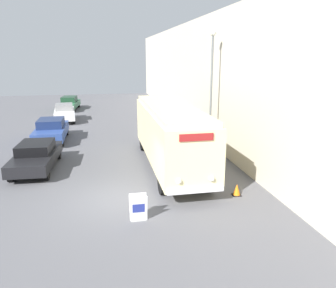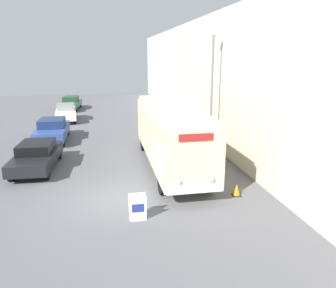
{
  "view_description": "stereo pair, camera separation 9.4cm",
  "coord_description": "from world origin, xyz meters",
  "px_view_note": "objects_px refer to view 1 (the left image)",
  "views": [
    {
      "loc": [
        -0.39,
        -12.62,
        5.75
      ],
      "look_at": [
        2.38,
        1.32,
        1.93
      ],
      "focal_mm": 35.0,
      "sensor_mm": 36.0,
      "label": 1
    },
    {
      "loc": [
        -0.3,
        -12.64,
        5.75
      ],
      "look_at": [
        2.38,
        1.32,
        1.93
      ],
      "focal_mm": 35.0,
      "sensor_mm": 36.0,
      "label": 2
    }
  ],
  "objects_px": {
    "parked_car_distant": "(69,103)",
    "traffic_cone": "(237,190)",
    "parked_car_near": "(36,156)",
    "parked_car_far": "(65,113)",
    "sign_board": "(138,208)",
    "streetlamp": "(212,77)",
    "parked_car_mid": "(51,130)",
    "vintage_bus": "(170,132)"
  },
  "relations": [
    {
      "from": "sign_board",
      "to": "parked_car_far",
      "type": "height_order",
      "value": "parked_car_far"
    },
    {
      "from": "sign_board",
      "to": "traffic_cone",
      "type": "relative_size",
      "value": 1.95
    },
    {
      "from": "parked_car_distant",
      "to": "traffic_cone",
      "type": "xyz_separation_m",
      "value": [
        9.06,
        -25.39,
        -0.48
      ]
    },
    {
      "from": "vintage_bus",
      "to": "streetlamp",
      "type": "height_order",
      "value": "streetlamp"
    },
    {
      "from": "vintage_bus",
      "to": "sign_board",
      "type": "xyz_separation_m",
      "value": [
        -2.32,
        -5.64,
        -1.4
      ]
    },
    {
      "from": "streetlamp",
      "to": "parked_car_distant",
      "type": "height_order",
      "value": "streetlamp"
    },
    {
      "from": "vintage_bus",
      "to": "sign_board",
      "type": "distance_m",
      "value": 6.26
    },
    {
      "from": "parked_car_near",
      "to": "traffic_cone",
      "type": "relative_size",
      "value": 9.47
    },
    {
      "from": "vintage_bus",
      "to": "parked_car_mid",
      "type": "height_order",
      "value": "vintage_bus"
    },
    {
      "from": "vintage_bus",
      "to": "streetlamp",
      "type": "bearing_deg",
      "value": 35.0
    },
    {
      "from": "traffic_cone",
      "to": "parked_car_mid",
      "type": "bearing_deg",
      "value": 128.72
    },
    {
      "from": "streetlamp",
      "to": "parked_car_near",
      "type": "distance_m",
      "value": 10.57
    },
    {
      "from": "streetlamp",
      "to": "traffic_cone",
      "type": "height_order",
      "value": "streetlamp"
    },
    {
      "from": "vintage_bus",
      "to": "parked_car_mid",
      "type": "relative_size",
      "value": 2.1
    },
    {
      "from": "parked_car_far",
      "to": "traffic_cone",
      "type": "height_order",
      "value": "parked_car_far"
    },
    {
      "from": "sign_board",
      "to": "parked_car_near",
      "type": "bearing_deg",
      "value": 124.91
    },
    {
      "from": "parked_car_near",
      "to": "parked_car_far",
      "type": "bearing_deg",
      "value": 92.25
    },
    {
      "from": "parked_car_near",
      "to": "parked_car_distant",
      "type": "xyz_separation_m",
      "value": [
        -0.09,
        20.16,
        -0.0
      ]
    },
    {
      "from": "vintage_bus",
      "to": "traffic_cone",
      "type": "distance_m",
      "value": 4.98
    },
    {
      "from": "parked_car_distant",
      "to": "traffic_cone",
      "type": "height_order",
      "value": "parked_car_distant"
    },
    {
      "from": "parked_car_far",
      "to": "sign_board",
      "type": "bearing_deg",
      "value": -82.46
    },
    {
      "from": "sign_board",
      "to": "streetlamp",
      "type": "xyz_separation_m",
      "value": [
        5.17,
        7.63,
        4.11
      ]
    },
    {
      "from": "parked_car_near",
      "to": "parked_car_far",
      "type": "relative_size",
      "value": 1.11
    },
    {
      "from": "streetlamp",
      "to": "parked_car_near",
      "type": "bearing_deg",
      "value": -174.1
    },
    {
      "from": "parked_car_far",
      "to": "traffic_cone",
      "type": "distance_m",
      "value": 20.51
    },
    {
      "from": "sign_board",
      "to": "parked_car_far",
      "type": "xyz_separation_m",
      "value": [
        -4.52,
        19.87,
        0.33
      ]
    },
    {
      "from": "sign_board",
      "to": "parked_car_mid",
      "type": "relative_size",
      "value": 0.21
    },
    {
      "from": "vintage_bus",
      "to": "parked_car_near",
      "type": "xyz_separation_m",
      "value": [
        -6.94,
        0.98,
        -1.14
      ]
    },
    {
      "from": "parked_car_far",
      "to": "traffic_cone",
      "type": "bearing_deg",
      "value": -69.65
    },
    {
      "from": "sign_board",
      "to": "parked_car_near",
      "type": "xyz_separation_m",
      "value": [
        -4.62,
        6.62,
        0.26
      ]
    },
    {
      "from": "streetlamp",
      "to": "parked_car_near",
      "type": "height_order",
      "value": "streetlamp"
    },
    {
      "from": "vintage_bus",
      "to": "streetlamp",
      "type": "xyz_separation_m",
      "value": [
        2.84,
        1.99,
        2.71
      ]
    },
    {
      "from": "sign_board",
      "to": "parked_car_mid",
      "type": "height_order",
      "value": "parked_car_mid"
    },
    {
      "from": "parked_car_mid",
      "to": "parked_car_distant",
      "type": "relative_size",
      "value": 0.97
    },
    {
      "from": "parked_car_mid",
      "to": "traffic_cone",
      "type": "height_order",
      "value": "parked_car_mid"
    },
    {
      "from": "vintage_bus",
      "to": "parked_car_far",
      "type": "height_order",
      "value": "vintage_bus"
    },
    {
      "from": "vintage_bus",
      "to": "parked_car_far",
      "type": "relative_size",
      "value": 2.26
    },
    {
      "from": "vintage_bus",
      "to": "parked_car_mid",
      "type": "bearing_deg",
      "value": 134.97
    },
    {
      "from": "sign_board",
      "to": "parked_car_distant",
      "type": "xyz_separation_m",
      "value": [
        -4.71,
        26.78,
        0.25
      ]
    },
    {
      "from": "sign_board",
      "to": "streetlamp",
      "type": "relative_size",
      "value": 0.14
    },
    {
      "from": "sign_board",
      "to": "streetlamp",
      "type": "height_order",
      "value": "streetlamp"
    },
    {
      "from": "parked_car_far",
      "to": "streetlamp",
      "type": "bearing_deg",
      "value": -56.91
    }
  ]
}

